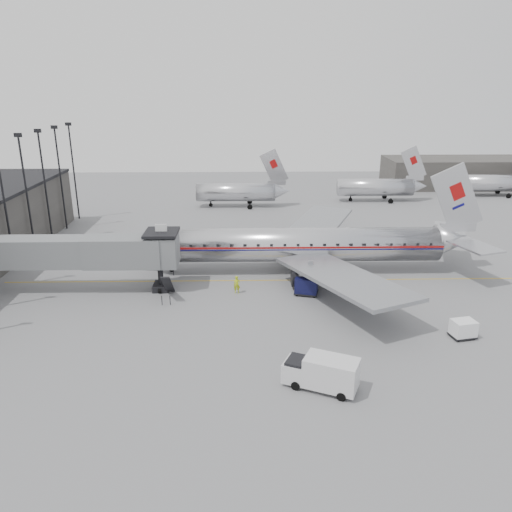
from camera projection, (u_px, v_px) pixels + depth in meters
The scene contains 13 objects.
ground at pixel (249, 303), 49.97m from camera, with size 160.00×160.00×0.00m, color slate.
hangar at pixel (457, 172), 106.66m from camera, with size 30.00×12.00×6.00m, color #3B3835.
apron_line at pixel (275, 280), 55.70m from camera, with size 0.15×60.00×0.01m, color gold.
jet_bridge at pixel (88, 253), 51.75m from camera, with size 21.00×6.20×7.10m.
floodlight_masts at pixel (16, 195), 59.00m from camera, with size 0.90×42.25×15.25m.
distant_aircraft_near at pixel (237, 191), 88.77m from camera, with size 16.39×3.20×10.26m.
distant_aircraft_mid at pixel (376, 187), 93.08m from camera, with size 16.39×3.20×10.26m.
distant_aircraft_far at pixel (493, 182), 97.35m from camera, with size 16.39×3.20×10.26m.
airliner at pixel (307, 245), 57.59m from camera, with size 40.05×37.15×12.68m.
service_van at pixel (322, 372), 35.47m from camera, with size 5.66×4.02×2.49m.
baggage_cart_navy at pixel (306, 285), 51.66m from camera, with size 2.75×2.34×1.87m.
baggage_cart_white at pixel (463, 329), 42.80m from camera, with size 2.29×1.91×1.59m.
ramp_worker at pixel (237, 285), 51.99m from camera, with size 0.68×0.45×1.87m, color #A9BF16.
Camera 1 is at (-0.26, -45.76, 20.62)m, focal length 35.00 mm.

